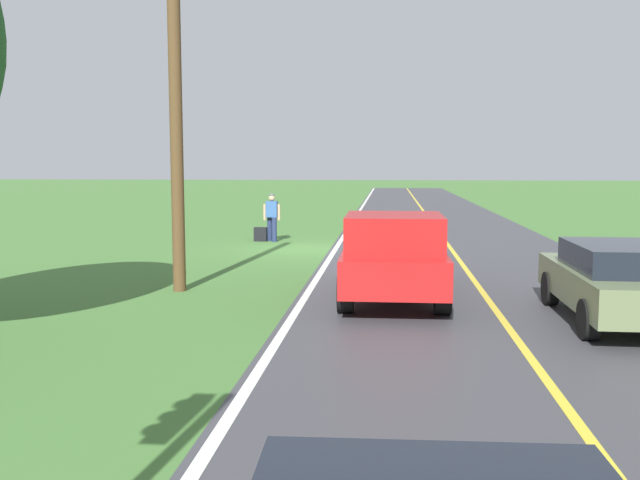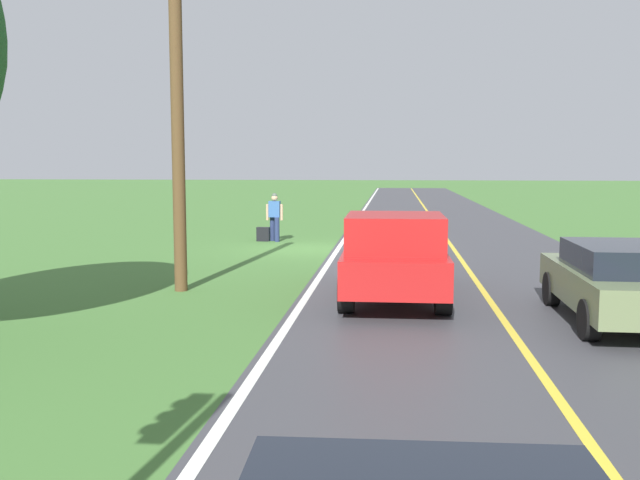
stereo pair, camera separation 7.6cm
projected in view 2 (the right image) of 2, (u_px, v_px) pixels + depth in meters
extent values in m
plane|color=#427033|center=(309.00, 249.00, 22.98)|extent=(200.00, 200.00, 0.00)
cube|color=#3D3D42|center=(455.00, 251.00, 22.49)|extent=(7.95, 120.00, 0.00)
cube|color=silver|center=(338.00, 249.00, 22.89)|extent=(0.16, 117.60, 0.00)
cube|color=gold|center=(455.00, 251.00, 22.49)|extent=(0.14, 117.60, 0.00)
cylinder|color=navy|center=(277.00, 230.00, 25.18)|extent=(0.18, 0.18, 0.88)
cylinder|color=navy|center=(272.00, 229.00, 25.45)|extent=(0.18, 0.18, 0.88)
cube|color=#335999|center=(275.00, 209.00, 25.24)|extent=(0.41, 0.28, 0.58)
sphere|color=tan|center=(274.00, 198.00, 25.20)|extent=(0.23, 0.23, 0.23)
sphere|color=#4C564C|center=(274.00, 196.00, 25.19)|extent=(0.20, 0.20, 0.20)
cube|color=#234C2D|center=(276.00, 208.00, 25.43)|extent=(0.33, 0.21, 0.44)
cylinder|color=tan|center=(282.00, 212.00, 25.19)|extent=(0.10, 0.10, 0.58)
cylinder|color=tan|center=(267.00, 212.00, 25.27)|extent=(0.10, 0.10, 0.58)
cube|color=black|center=(263.00, 234.00, 25.35)|extent=(0.47, 0.22, 0.51)
cube|color=#B21919|center=(394.00, 261.00, 14.74)|extent=(2.04, 5.41, 0.70)
cube|color=#B21919|center=(395.00, 233.00, 13.49)|extent=(1.85, 2.17, 0.72)
cube|color=black|center=(395.00, 229.00, 13.48)|extent=(1.69, 1.31, 0.43)
cube|color=#B21919|center=(436.00, 230.00, 15.66)|extent=(0.12, 3.02, 0.45)
cube|color=#B21919|center=(352.00, 229.00, 15.84)|extent=(0.12, 3.02, 0.45)
cube|color=#B21919|center=(394.00, 224.00, 17.24)|extent=(1.84, 0.11, 0.45)
cylinder|color=black|center=(443.00, 293.00, 12.96)|extent=(0.31, 0.80, 0.80)
cylinder|color=black|center=(346.00, 292.00, 13.14)|extent=(0.31, 0.80, 0.80)
cylinder|color=black|center=(432.00, 267.00, 16.22)|extent=(0.31, 0.80, 0.80)
cylinder|color=black|center=(355.00, 266.00, 16.40)|extent=(0.31, 0.80, 0.80)
cube|color=#66754C|center=(618.00, 286.00, 12.32)|extent=(1.89, 4.42, 0.62)
cube|color=black|center=(623.00, 258.00, 12.07)|extent=(1.65, 2.39, 0.46)
cylinder|color=black|center=(552.00, 289.00, 13.83)|extent=(0.25, 0.66, 0.66)
cylinder|color=black|center=(589.00, 320.00, 11.07)|extent=(0.25, 0.66, 0.66)
cylinder|color=brown|center=(177.00, 116.00, 15.05)|extent=(0.28, 0.28, 7.64)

